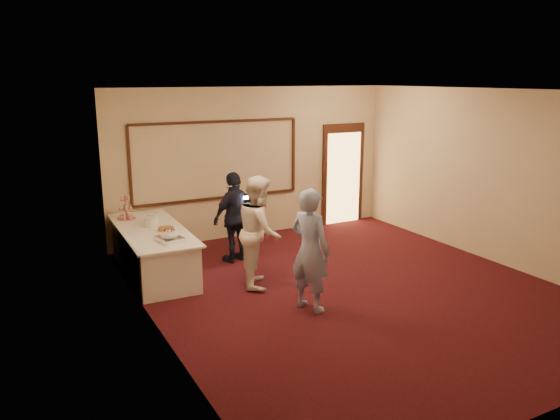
% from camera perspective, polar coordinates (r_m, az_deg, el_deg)
% --- Properties ---
extents(floor, '(7.00, 7.00, 0.00)m').
position_cam_1_polar(floor, '(8.56, 7.48, -8.24)').
color(floor, black).
rests_on(floor, ground).
extents(room_walls, '(6.04, 7.04, 3.02)m').
position_cam_1_polar(room_walls, '(8.03, 7.93, 5.29)').
color(room_walls, beige).
rests_on(room_walls, floor).
extents(wall_molding, '(3.45, 0.04, 1.55)m').
position_cam_1_polar(wall_molding, '(10.75, -6.56, 5.17)').
color(wall_molding, black).
rests_on(wall_molding, room_walls).
extents(doorway, '(1.05, 0.07, 2.20)m').
position_cam_1_polar(doorway, '(12.19, 6.59, 3.71)').
color(doorway, black).
rests_on(doorway, floor).
extents(buffet_table, '(1.09, 2.63, 0.77)m').
position_cam_1_polar(buffet_table, '(9.28, -13.13, -4.18)').
color(buffet_table, white).
rests_on(buffet_table, floor).
extents(pavlova_tray, '(0.40, 0.49, 0.17)m').
position_cam_1_polar(pavlova_tray, '(8.42, -11.48, -2.70)').
color(pavlova_tray, silver).
rests_on(pavlova_tray, buffet_table).
extents(cupcake_stand, '(0.32, 0.32, 0.46)m').
position_cam_1_polar(cupcake_stand, '(9.87, -15.81, 0.04)').
color(cupcake_stand, '#C1506C').
rests_on(cupcake_stand, buffet_table).
extents(plate_stack_a, '(0.19, 0.19, 0.16)m').
position_cam_1_polar(plate_stack_a, '(9.27, -13.34, -1.23)').
color(plate_stack_a, white).
rests_on(plate_stack_a, buffet_table).
extents(plate_stack_b, '(0.19, 0.19, 0.16)m').
position_cam_1_polar(plate_stack_b, '(9.52, -13.13, -0.82)').
color(plate_stack_b, white).
rests_on(plate_stack_b, buffet_table).
extents(tart, '(0.29, 0.29, 0.06)m').
position_cam_1_polar(tart, '(8.98, -11.84, -1.99)').
color(tart, white).
rests_on(tart, buffet_table).
extents(man, '(0.62, 0.74, 1.74)m').
position_cam_1_polar(man, '(7.54, 3.16, -4.19)').
color(man, '#92A3DC').
rests_on(man, floor).
extents(woman, '(0.95, 1.04, 1.74)m').
position_cam_1_polar(woman, '(8.44, -2.13, -2.21)').
color(woman, white).
rests_on(woman, floor).
extents(guest, '(1.01, 0.66, 1.60)m').
position_cam_1_polar(guest, '(9.57, -4.70, -0.74)').
color(guest, black).
rests_on(guest, floor).
extents(camera_flash, '(0.07, 0.05, 0.05)m').
position_cam_1_polar(camera_flash, '(9.41, -3.59, 1.29)').
color(camera_flash, white).
rests_on(camera_flash, guest).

